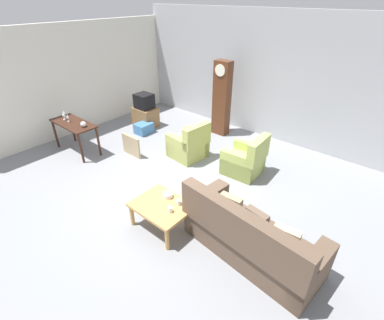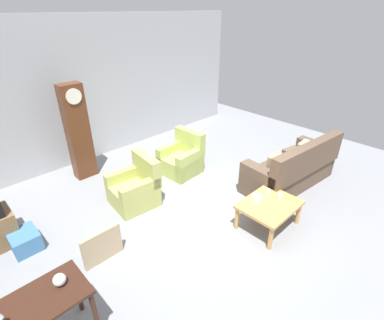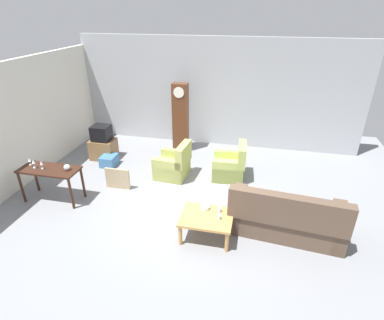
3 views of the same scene
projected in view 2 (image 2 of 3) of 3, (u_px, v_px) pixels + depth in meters
ground_plane at (209, 215)px, 5.15m from camera, size 10.40×10.40×0.00m
garage_door_wall at (98, 89)px, 6.68m from camera, size 8.40×0.16×3.20m
couch_floral at (292, 170)px, 5.87m from camera, size 2.18×1.08×1.04m
armchair_olive_near at (135, 189)px, 5.34m from camera, size 0.86×0.83×0.92m
armchair_olive_far at (182, 159)px, 6.37m from camera, size 0.84×0.81×0.92m
coffee_table_wood at (269, 207)px, 4.72m from camera, size 0.96×0.76×0.46m
grandfather_clock at (78, 133)px, 5.90m from camera, size 0.44×0.30×2.02m
framed_picture_leaning at (102, 246)px, 4.12m from camera, size 0.60×0.05×0.52m
storage_box_blue at (25, 241)px, 4.38m from camera, size 0.39×0.46×0.29m
glass_dome_cloche at (59, 280)px, 2.92m from camera, size 0.13×0.13×0.13m
cup_white_porcelain at (280, 196)px, 4.78m from camera, size 0.07×0.07×0.09m
cup_blue_rimmed at (268, 191)px, 4.91m from camera, size 0.08×0.08×0.09m
bowl_white_stacked at (257, 198)px, 4.76m from camera, size 0.17×0.17×0.08m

